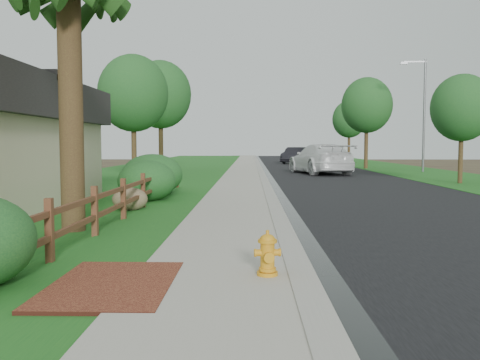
{
  "coord_description": "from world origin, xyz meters",
  "views": [
    {
      "loc": [
        -0.35,
        -7.67,
        1.96
      ],
      "look_at": [
        -0.6,
        4.76,
        1.09
      ],
      "focal_mm": 38.0,
      "sensor_mm": 36.0,
      "label": 1
    }
  ],
  "objects_px": {
    "ranch_fence": "(134,193)",
    "dark_car_mid": "(314,158)",
    "fire_hydrant": "(267,255)",
    "white_suv": "(320,159)",
    "streetlight": "(422,109)"
  },
  "relations": [
    {
      "from": "ranch_fence",
      "to": "streetlight",
      "type": "relative_size",
      "value": 2.14
    },
    {
      "from": "white_suv",
      "to": "streetlight",
      "type": "distance_m",
      "value": 8.49
    },
    {
      "from": "fire_hydrant",
      "to": "white_suv",
      "type": "xyz_separation_m",
      "value": [
        4.42,
        26.85,
        0.61
      ]
    },
    {
      "from": "dark_car_mid",
      "to": "ranch_fence",
      "type": "bearing_deg",
      "value": 72.14
    },
    {
      "from": "ranch_fence",
      "to": "streetlight",
      "type": "bearing_deg",
      "value": 55.23
    },
    {
      "from": "fire_hydrant",
      "to": "streetlight",
      "type": "relative_size",
      "value": 0.08
    },
    {
      "from": "fire_hydrant",
      "to": "ranch_fence",
      "type": "bearing_deg",
      "value": 116.78
    },
    {
      "from": "dark_car_mid",
      "to": "streetlight",
      "type": "distance_m",
      "value": 9.81
    },
    {
      "from": "white_suv",
      "to": "dark_car_mid",
      "type": "bearing_deg",
      "value": -106.48
    },
    {
      "from": "dark_car_mid",
      "to": "streetlight",
      "type": "height_order",
      "value": "streetlight"
    },
    {
      "from": "dark_car_mid",
      "to": "streetlight",
      "type": "xyz_separation_m",
      "value": [
        6.75,
        -6.15,
        3.6
      ]
    },
    {
      "from": "streetlight",
      "to": "fire_hydrant",
      "type": "bearing_deg",
      "value": -112.19
    },
    {
      "from": "fire_hydrant",
      "to": "streetlight",
      "type": "bearing_deg",
      "value": 67.81
    },
    {
      "from": "ranch_fence",
      "to": "dark_car_mid",
      "type": "xyz_separation_m",
      "value": [
        8.6,
        28.25,
        0.27
      ]
    },
    {
      "from": "ranch_fence",
      "to": "white_suv",
      "type": "distance_m",
      "value": 21.43
    }
  ]
}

